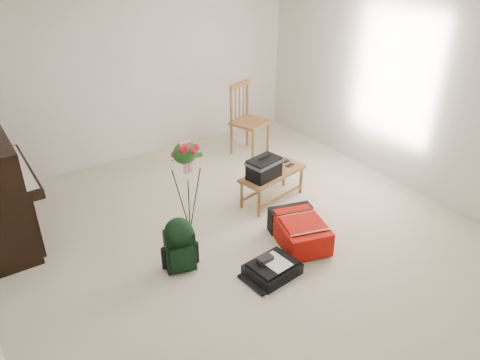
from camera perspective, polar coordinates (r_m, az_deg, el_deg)
floor at (r=5.19m, az=0.64°, el=-7.65°), size 5.00×5.50×0.01m
ceiling at (r=4.22m, az=0.84°, el=20.83°), size 5.00×5.50×0.01m
wall_back at (r=6.88m, az=-12.60°, el=12.66°), size 5.00×0.04×2.50m
wall_right at (r=6.23m, az=20.40°, el=9.89°), size 0.04×5.50×2.50m
bench at (r=5.65m, az=3.10°, el=1.35°), size 0.94×0.53×0.68m
dining_chair at (r=7.00m, az=1.05°, el=7.31°), size 0.59×0.59×1.06m
red_suitcase at (r=5.17m, az=6.92°, el=-5.91°), size 0.65×0.82×0.30m
black_duffel at (r=4.74m, az=3.94°, el=-10.68°), size 0.53×0.45×0.21m
green_backpack at (r=4.69m, az=-7.38°, el=-7.53°), size 0.33×0.31×0.59m
flower_stand at (r=5.12m, az=-6.41°, el=-0.97°), size 0.39×0.39×1.14m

